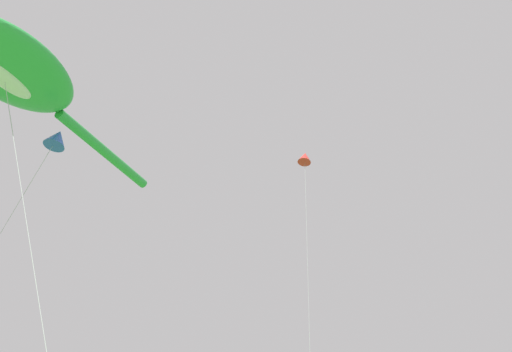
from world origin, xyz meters
The scene contains 4 objects.
big_show_kite centered at (-0.51, 16.97, 13.90)m, with size 12.17×8.13×14.57m.
small_kite_bird_shape centered at (13.97, 12.01, 16.11)m, with size 1.65×1.00×16.61m.
small_kite_tiny_distant centered at (-0.30, 19.70, 17.68)m, with size 1.37×3.61×18.24m.
small_kite_stunt_black centered at (2.10, 17.42, 12.54)m, with size 2.84×2.85×13.02m.
Camera 1 is at (-7.26, 2.03, 1.51)m, focal length 33.71 mm.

